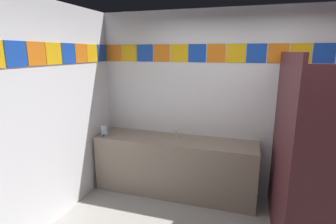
# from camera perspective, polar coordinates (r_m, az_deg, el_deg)

# --- Properties ---
(wall_back) EXTENTS (4.19, 0.09, 2.61)m
(wall_back) POSITION_cam_1_polar(r_m,az_deg,el_deg) (3.81, 15.91, 1.47)
(wall_back) COLOR silver
(wall_back) RESTS_ON ground_plane
(wall_side) EXTENTS (0.09, 3.09, 2.61)m
(wall_side) POSITION_cam_1_polar(r_m,az_deg,el_deg) (3.18, -27.55, -1.77)
(wall_side) COLOR silver
(wall_side) RESTS_ON ground_plane
(vanity_counter) EXTENTS (2.31, 0.56, 0.82)m
(vanity_counter) POSITION_cam_1_polar(r_m,az_deg,el_deg) (3.91, 1.43, -11.55)
(vanity_counter) COLOR gray
(vanity_counter) RESTS_ON ground_plane
(faucet_center) EXTENTS (0.04, 0.10, 0.14)m
(faucet_center) POSITION_cam_1_polar(r_m,az_deg,el_deg) (3.82, 1.84, -4.75)
(faucet_center) COLOR silver
(faucet_center) RESTS_ON vanity_counter
(soap_dispenser) EXTENTS (0.09, 0.09, 0.16)m
(soap_dispenser) POSITION_cam_1_polar(r_m,az_deg,el_deg) (3.99, -13.53, -3.97)
(soap_dispenser) COLOR gray
(soap_dispenser) RESTS_ON vanity_counter
(stall_divider) EXTENTS (0.92, 1.58, 2.04)m
(stall_divider) POSITION_cam_1_polar(r_m,az_deg,el_deg) (2.89, 27.00, -9.24)
(stall_divider) COLOR #471E23
(stall_divider) RESTS_ON ground_plane
(toilet) EXTENTS (0.39, 0.49, 0.74)m
(toilet) POSITION_cam_1_polar(r_m,az_deg,el_deg) (3.82, 30.07, -15.91)
(toilet) COLOR white
(toilet) RESTS_ON ground_plane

